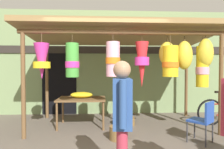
# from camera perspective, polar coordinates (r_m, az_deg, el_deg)

# --- Properties ---
(ground_plane) EXTENTS (30.00, 30.00, 0.00)m
(ground_plane) POSITION_cam_1_polar(r_m,az_deg,el_deg) (4.02, -1.40, -19.91)
(ground_plane) COLOR #60564C
(shop_facade) EXTENTS (12.34, 0.29, 3.40)m
(shop_facade) POSITION_cam_1_polar(r_m,az_deg,el_deg) (6.48, -2.23, 3.60)
(shop_facade) COLOR #7A9360
(shop_facade) RESTS_ON ground_plane
(market_stall_canopy) EXTENTS (4.80, 2.26, 2.54)m
(market_stall_canopy) POSITION_cam_1_polar(r_m,az_deg,el_deg) (4.82, 4.46, 9.16)
(market_stall_canopy) COLOR brown
(market_stall_canopy) RESTS_ON ground_plane
(display_table) EXTENTS (1.21, 0.83, 0.73)m
(display_table) POSITION_cam_1_polar(r_m,az_deg,el_deg) (5.06, -8.96, -7.74)
(display_table) COLOR brown
(display_table) RESTS_ON ground_plane
(flower_heap_on_table) EXTENTS (0.58, 0.41, 0.15)m
(flower_heap_on_table) POSITION_cam_1_polar(r_m,az_deg,el_deg) (5.08, -8.89, -5.98)
(flower_heap_on_table) COLOR yellow
(flower_heap_on_table) RESTS_ON display_table
(folding_chair) EXTENTS (0.56, 0.56, 0.84)m
(folding_chair) POSITION_cam_1_polar(r_m,az_deg,el_deg) (4.30, 25.58, -11.60)
(folding_chair) COLOR #2347A8
(folding_chair) RESTS_ON ground_plane
(wicker_basket_by_table) EXTENTS (0.55, 0.55, 0.19)m
(wicker_basket_by_table) POSITION_cam_1_polar(r_m,az_deg,el_deg) (5.26, 3.65, -13.59)
(wicker_basket_by_table) COLOR brown
(wicker_basket_by_table) RESTS_ON ground_plane
(wicker_basket_spare) EXTENTS (0.37, 0.37, 0.28)m
(wicker_basket_spare) POSITION_cam_1_polar(r_m,az_deg,el_deg) (4.21, 1.85, -16.86)
(wicker_basket_spare) COLOR brown
(wicker_basket_spare) RESTS_ON ground_plane
(customer_foreground) EXTENTS (0.25, 0.59, 1.57)m
(customer_foreground) POSITION_cam_1_polar(r_m,az_deg,el_deg) (2.38, 2.94, -11.74)
(customer_foreground) COLOR #B23347
(customer_foreground) RESTS_ON ground_plane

